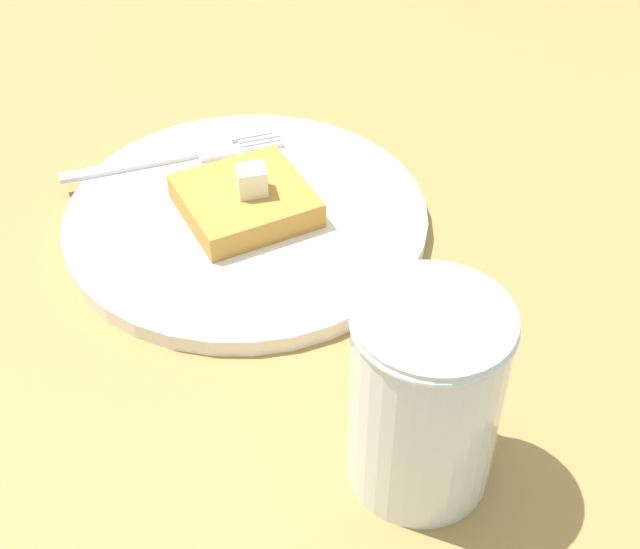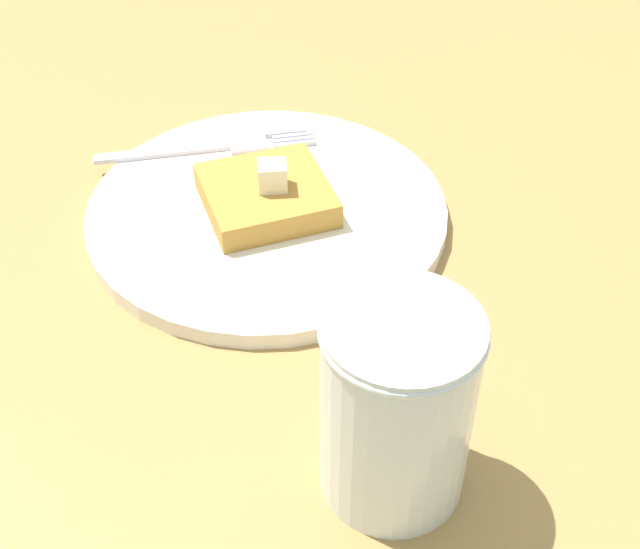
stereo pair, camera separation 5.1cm
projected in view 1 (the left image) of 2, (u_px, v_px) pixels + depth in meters
table_surface at (284, 225)px, 63.93cm from camera, size 93.68×93.68×2.76cm
plate at (246, 217)px, 61.26cm from camera, size 24.88×24.88×1.20cm
toast_slice_center at (245, 201)px, 60.29cm from camera, size 9.60×9.43×1.87cm
butter_pat_primary at (252, 180)px, 58.82cm from camera, size 2.00×1.82×1.91cm
fork at (184, 156)px, 65.60cm from camera, size 16.05×2.35×0.36cm
syrup_jar at (424, 404)px, 43.19cm from camera, size 7.62×7.62×11.22cm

